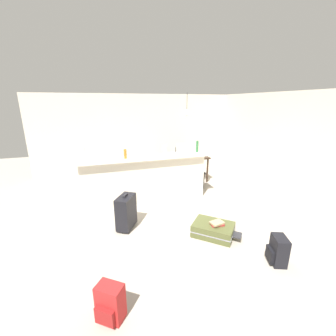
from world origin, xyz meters
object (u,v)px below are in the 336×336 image
bottle_green (197,147)px  backpack_black (278,251)px  bottle_clear (165,150)px  dining_chair_near_partition (194,168)px  dining_table (187,159)px  backpack_red (110,303)px  book_stack (217,223)px  bottle_white (84,154)px  bottle_amber (125,154)px  suitcase_upright_black (126,212)px  pendant_lamp (187,112)px  dining_chair_far_side (180,159)px  suitcase_flat_olive (213,229)px  grocery_bag (183,149)px

bottle_green → backpack_black: (0.07, -2.64, -1.03)m
bottle_clear → dining_chair_near_partition: bottle_clear is taller
dining_table → backpack_red: dining_table is taller
backpack_black → book_stack: bearing=119.7°
bottle_white → bottle_clear: bearing=1.5°
bottle_amber → suitcase_upright_black: 1.27m
book_stack → dining_table: bearing=77.3°
dining_chair_near_partition → pendant_lamp: size_ratio=1.50×
bottle_clear → backpack_red: bearing=-118.1°
dining_chair_far_side → backpack_black: bearing=-91.9°
bottle_amber → suitcase_flat_olive: 2.33m
backpack_red → suitcase_flat_olive: bearing=29.9°
pendant_lamp → backpack_red: bearing=-122.2°
backpack_black → bottle_clear: bearing=108.9°
dining_chair_near_partition → book_stack: (-0.62, -2.31, -0.27)m
bottle_amber → bottle_green: bearing=3.3°
bottle_amber → dining_chair_near_partition: bearing=18.4°
bottle_clear → suitcase_flat_olive: bearing=-78.0°
backpack_red → dining_chair_far_side: bearing=60.5°
bottle_white → backpack_red: bottle_white is taller
bottle_clear → dining_chair_far_side: size_ratio=0.23×
bottle_clear → dining_chair_far_side: (1.04, 1.67, -0.69)m
bottle_green → dining_chair_near_partition: 0.92m
suitcase_flat_olive → grocery_bag: bearing=87.3°
book_stack → backpack_black: bearing=-60.3°
grocery_bag → dining_table: grocery_bag is taller
bottle_amber → bottle_clear: 0.90m
grocery_bag → book_stack: size_ratio=1.06×
bottle_white → bottle_amber: (0.82, -0.02, -0.04)m
bottle_white → dining_chair_far_side: bearing=32.0°
suitcase_flat_olive → dining_chair_far_side: bearing=78.6°
dining_chair_near_partition → dining_chair_far_side: size_ratio=1.00×
suitcase_flat_olive → bottle_white: bearing=141.5°
dining_chair_near_partition → backpack_black: bearing=-92.3°
bottle_amber → bottle_clear: bottle_clear is taller
pendant_lamp → suitcase_flat_olive: (-0.65, -2.88, -1.89)m
backpack_red → book_stack: 2.12m
dining_chair_far_side → book_stack: bearing=-100.6°
bottle_white → backpack_red: size_ratio=0.68×
backpack_black → suitcase_upright_black: bearing=140.2°
bottle_amber → pendant_lamp: pendant_lamp is taller
bottle_green → backpack_black: size_ratio=0.65×
pendant_lamp → backpack_black: size_ratio=1.47×
bottle_clear → pendant_lamp: size_ratio=0.35×
dining_chair_near_partition → dining_chair_far_side: 1.11m
suitcase_flat_olive → backpack_red: bearing=-150.1°
bottle_green → grocery_bag: size_ratio=1.06×
bottle_clear → bottle_amber: bearing=-175.6°
pendant_lamp → bottle_clear: bearing=-130.6°
bottle_green → book_stack: bottle_green is taller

